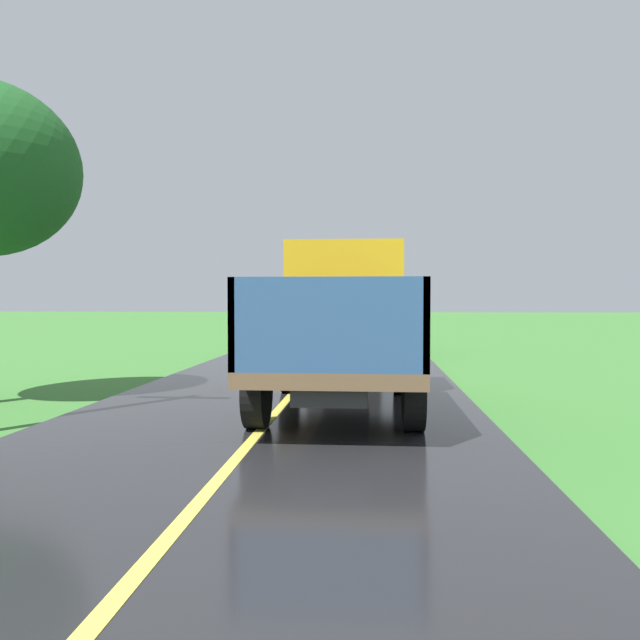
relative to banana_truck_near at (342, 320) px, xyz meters
The scene contains 2 objects.
banana_truck_near is the anchor object (origin of this frame).
banana_truck_far 12.41m from the banana_truck_near, 91.55° to the left, with size 2.38×5.81×2.80m.
Camera 1 is at (1.47, 0.76, 1.81)m, focal length 35.67 mm.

